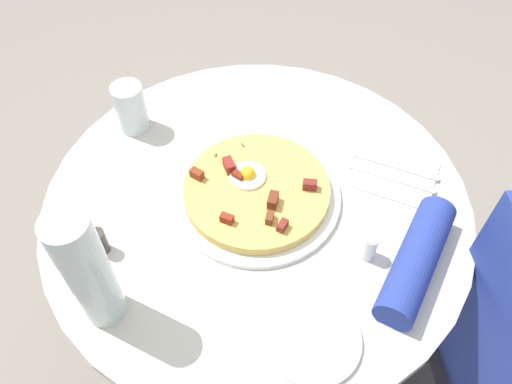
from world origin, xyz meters
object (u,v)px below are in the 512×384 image
knife (392,179)px  pizza_plate (255,195)px  dining_table (257,246)px  breakfast_pizza (255,190)px  salt_shaker (369,247)px  bread_plate (313,340)px  water_glass (130,108)px  water_bottle (88,271)px  pepper_shaker (100,241)px  fork (396,167)px

knife → pizza_plate: bearing=31.9°
dining_table → breakfast_pizza: breakfast_pizza is taller
breakfast_pizza → salt_shaker: (-0.16, -0.19, 0.01)m
breakfast_pizza → bread_plate: breakfast_pizza is taller
bread_plate → knife: size_ratio=0.89×
pizza_plate → breakfast_pizza: bearing=63.1°
water_glass → water_bottle: (-0.45, 0.03, 0.07)m
dining_table → knife: bearing=-86.6°
bread_plate → salt_shaker: 0.20m
water_glass → pizza_plate: bearing=-133.0°
pizza_plate → salt_shaker: 0.25m
dining_table → pizza_plate: (0.01, 0.00, 0.18)m
salt_shaker → pepper_shaker: (0.07, 0.49, -0.00)m
fork → pepper_shaker: bearing=42.2°
breakfast_pizza → water_bottle: size_ratio=1.12×
breakfast_pizza → bread_plate: (-0.31, -0.06, -0.02)m
water_glass → water_bottle: bearing=175.6°
dining_table → knife: knife is taller
pizza_plate → knife: bearing=-87.7°
pizza_plate → water_bottle: 0.38m
pizza_plate → fork: bearing=-82.0°
pizza_plate → pepper_shaker: 0.31m
pizza_plate → salt_shaker: bearing=-129.8°
pizza_plate → bread_plate: pizza_plate is taller
salt_shaker → water_glass: bearing=48.3°
knife → water_glass: size_ratio=1.57×
dining_table → bread_plate: bread_plate is taller
fork → salt_shaker: 0.23m
fork → water_glass: (0.19, 0.56, 0.05)m
pizza_plate → pepper_shaker: (-0.09, 0.30, 0.02)m
breakfast_pizza → salt_shaker: bearing=-129.8°
water_bottle → pepper_shaker: size_ratio=4.62×
pizza_plate → water_bottle: (-0.22, 0.28, 0.13)m
breakfast_pizza → water_glass: (0.23, 0.25, 0.03)m
pizza_plate → knife: 0.29m
water_bottle → salt_shaker: size_ratio=4.46×
salt_shaker → pepper_shaker: size_ratio=1.03×
dining_table → fork: fork is taller
water_glass → pepper_shaker: 0.33m
pizza_plate → salt_shaker: salt_shaker is taller
salt_shaker → pepper_shaker: bearing=82.1°
knife → water_bottle: water_bottle is taller
salt_shaker → dining_table: bearing=50.7°
water_glass → salt_shaker: water_glass is taller
dining_table → pepper_shaker: 0.38m
dining_table → water_glass: bearing=46.6°
water_bottle → breakfast_pizza: bearing=-52.7°
fork → pizza_plate: bearing=37.6°
knife → pepper_shaker: size_ratio=3.16×
pizza_plate → pepper_shaker: pepper_shaker is taller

